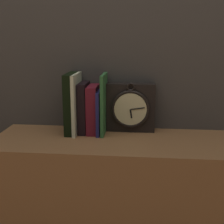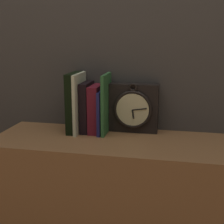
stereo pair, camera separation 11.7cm
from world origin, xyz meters
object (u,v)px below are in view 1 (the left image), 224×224
object	(u,v)px
book_slot0_black	(71,103)
book_slot4_navy	(100,112)
book_slot2_black	(84,107)
book_slot3_maroon	(93,109)
book_slot1_cream	(77,104)
clock	(131,107)
book_slot5_green	(104,104)

from	to	relation	value
book_slot0_black	book_slot4_navy	distance (m)	0.12
book_slot2_black	book_slot3_maroon	distance (m)	0.04
book_slot1_cream	book_slot4_navy	world-z (taller)	book_slot1_cream
clock	book_slot3_maroon	xyz separation A→B (m)	(-0.15, -0.03, -0.00)
book_slot2_black	book_slot3_maroon	size ratio (longest dim) A/B	1.06
book_slot2_black	book_slot5_green	xyz separation A→B (m)	(0.08, -0.01, 0.02)
book_slot1_cream	book_slot3_maroon	bearing A→B (deg)	12.40
clock	book_slot4_navy	world-z (taller)	clock
book_slot3_maroon	book_slot4_navy	bearing A→B (deg)	-13.36
book_slot0_black	book_slot1_cream	world-z (taller)	same
book_slot0_black	book_slot3_maroon	size ratio (longest dim) A/B	1.26
book_slot2_black	book_slot4_navy	bearing A→B (deg)	-6.89
book_slot1_cream	book_slot5_green	bearing A→B (deg)	3.78
book_slot4_navy	book_slot3_maroon	bearing A→B (deg)	166.64
book_slot4_navy	book_slot5_green	size ratio (longest dim) A/B	0.73
book_slot3_maroon	book_slot5_green	distance (m)	0.05
book_slot5_green	book_slot2_black	bearing A→B (deg)	174.28
book_slot0_black	book_slot3_maroon	world-z (taller)	book_slot0_black
book_slot2_black	book_slot3_maroon	world-z (taller)	book_slot2_black
book_slot3_maroon	book_slot4_navy	xyz separation A→B (m)	(0.03, -0.01, -0.01)
book_slot0_black	book_slot3_maroon	bearing A→B (deg)	5.62
clock	book_slot5_green	distance (m)	0.12
book_slot5_green	clock	bearing A→B (deg)	19.77
book_slot1_cream	book_slot3_maroon	distance (m)	0.07
book_slot0_black	book_slot2_black	size ratio (longest dim) A/B	1.19
clock	book_slot1_cream	world-z (taller)	book_slot1_cream
clock	book_slot5_green	size ratio (longest dim) A/B	0.86
book_slot2_black	book_slot4_navy	distance (m)	0.07
book_slot0_black	book_slot3_maroon	xyz separation A→B (m)	(0.09, 0.01, -0.02)
book_slot4_navy	book_slot5_green	distance (m)	0.04
book_slot0_black	book_slot4_navy	xyz separation A→B (m)	(0.12, 0.00, -0.03)
clock	book_slot4_navy	distance (m)	0.13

